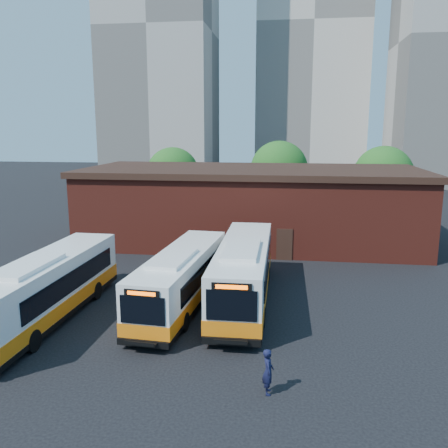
# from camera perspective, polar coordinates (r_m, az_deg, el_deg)

# --- Properties ---
(ground) EXTENTS (220.00, 220.00, 0.00)m
(ground) POSITION_cam_1_polar(r_m,az_deg,el_deg) (23.20, -0.98, -13.45)
(ground) COLOR black
(bus_west) EXTENTS (2.90, 12.76, 3.46)m
(bus_west) POSITION_cam_1_polar(r_m,az_deg,el_deg) (26.19, -20.60, -7.55)
(bus_west) COLOR white
(bus_west) RESTS_ON ground
(bus_midwest) EXTENTS (3.32, 12.08, 3.25)m
(bus_midwest) POSITION_cam_1_polar(r_m,az_deg,el_deg) (26.55, -5.15, -6.79)
(bus_midwest) COLOR white
(bus_midwest) RESTS_ON ground
(bus_mideast) EXTENTS (2.90, 13.15, 3.57)m
(bus_mideast) POSITION_cam_1_polar(r_m,az_deg,el_deg) (27.11, 2.38, -6.04)
(bus_mideast) COLOR white
(bus_mideast) RESTS_ON ground
(transit_worker) EXTENTS (0.51, 0.70, 1.77)m
(transit_worker) POSITION_cam_1_polar(r_m,az_deg,el_deg) (18.55, 5.32, -17.25)
(transit_worker) COLOR black
(transit_worker) RESTS_ON ground
(depot_building) EXTENTS (28.60, 12.60, 6.40)m
(depot_building) POSITION_cam_1_polar(r_m,az_deg,el_deg) (41.43, 3.31, 2.42)
(depot_building) COLOR maroon
(depot_building) RESTS_ON ground
(tree_west) EXTENTS (6.00, 6.00, 7.65)m
(tree_west) POSITION_cam_1_polar(r_m,az_deg,el_deg) (54.67, -6.17, 6.04)
(tree_west) COLOR #382314
(tree_west) RESTS_ON ground
(tree_mid) EXTENTS (6.56, 6.56, 8.36)m
(tree_mid) POSITION_cam_1_polar(r_m,az_deg,el_deg) (54.99, 6.64, 6.52)
(tree_mid) COLOR #382314
(tree_mid) RESTS_ON ground
(tree_east) EXTENTS (6.24, 6.24, 7.96)m
(tree_east) POSITION_cam_1_polar(r_m,az_deg,el_deg) (52.91, 18.60, 5.53)
(tree_east) COLOR #382314
(tree_east) RESTS_ON ground
(tower_left) EXTENTS (20.00, 18.00, 56.20)m
(tower_left) POSITION_cam_1_polar(r_m,az_deg,el_deg) (97.84, -7.71, 22.04)
(tower_left) COLOR #ACA69E
(tower_left) RESTS_ON ground
(tower_center) EXTENTS (22.00, 20.00, 61.20)m
(tower_center) POSITION_cam_1_polar(r_m,az_deg,el_deg) (108.80, 10.58, 22.21)
(tower_center) COLOR beige
(tower_center) RESTS_ON ground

